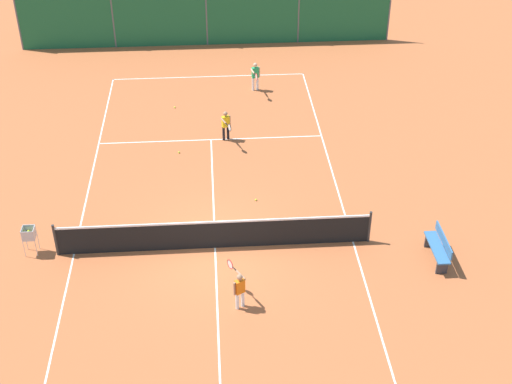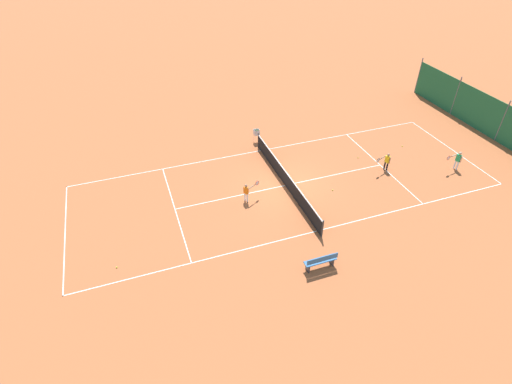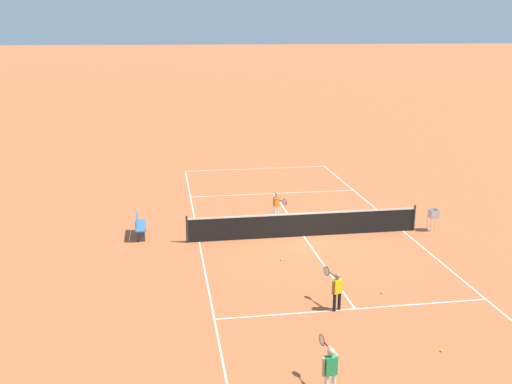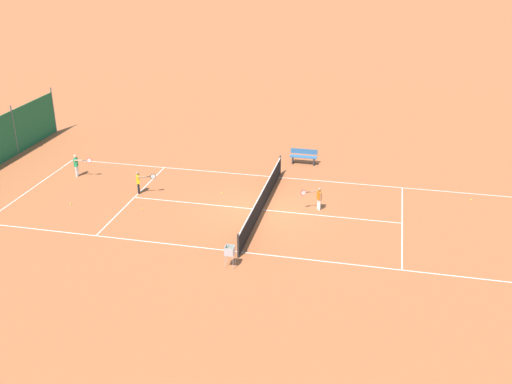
{
  "view_description": "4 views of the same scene",
  "coord_description": "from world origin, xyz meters",
  "px_view_note": "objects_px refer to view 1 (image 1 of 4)",
  "views": [
    {
      "loc": [
        0.04,
        -16.49,
        13.05
      ],
      "look_at": [
        1.34,
        1.83,
        0.68
      ],
      "focal_mm": 50.0,
      "sensor_mm": 36.0,
      "label": 1
    },
    {
      "loc": [
        16.93,
        -7.85,
        13.63
      ],
      "look_at": [
        1.01,
        -2.16,
        0.8
      ],
      "focal_mm": 28.0,
      "sensor_mm": 36.0,
      "label": 2
    },
    {
      "loc": [
        5.34,
        21.63,
        7.86
      ],
      "look_at": [
        1.54,
        -2.22,
        1.27
      ],
      "focal_mm": 42.0,
      "sensor_mm": 36.0,
      "label": 3
    },
    {
      "loc": [
        -24.71,
        -5.27,
        12.04
      ],
      "look_at": [
        0.01,
        0.3,
        0.88
      ],
      "focal_mm": 42.0,
      "sensor_mm": 36.0,
      "label": 4
    }
  ],
  "objects_px": {
    "player_near_service": "(226,124)",
    "ball_hopper": "(29,235)",
    "tennis_net": "(215,234)",
    "courtside_bench": "(439,247)",
    "tennis_ball_by_net_right": "(256,200)",
    "player_near_baseline": "(239,287)",
    "tennis_ball_by_net_left": "(175,107)",
    "tennis_ball_alley_left": "(179,152)",
    "player_far_baseline": "(255,75)"
  },
  "relations": [
    {
      "from": "player_near_service",
      "to": "ball_hopper",
      "type": "height_order",
      "value": "player_near_service"
    },
    {
      "from": "tennis_net",
      "to": "ball_hopper",
      "type": "bearing_deg",
      "value": 178.48
    },
    {
      "from": "ball_hopper",
      "to": "courtside_bench",
      "type": "height_order",
      "value": "ball_hopper"
    },
    {
      "from": "tennis_net",
      "to": "tennis_ball_by_net_right",
      "type": "relative_size",
      "value": 139.09
    },
    {
      "from": "courtside_bench",
      "to": "player_near_baseline",
      "type": "bearing_deg",
      "value": -165.14
    },
    {
      "from": "player_near_baseline",
      "to": "tennis_ball_by_net_left",
      "type": "distance_m",
      "value": 11.75
    },
    {
      "from": "tennis_ball_alley_left",
      "to": "player_near_service",
      "type": "bearing_deg",
      "value": 25.41
    },
    {
      "from": "tennis_ball_by_net_right",
      "to": "ball_hopper",
      "type": "height_order",
      "value": "ball_hopper"
    },
    {
      "from": "player_near_service",
      "to": "tennis_ball_by_net_left",
      "type": "height_order",
      "value": "player_near_service"
    },
    {
      "from": "tennis_ball_by_net_left",
      "to": "courtside_bench",
      "type": "xyz_separation_m",
      "value": [
        7.74,
        -10.04,
        0.42
      ]
    },
    {
      "from": "tennis_ball_by_net_right",
      "to": "tennis_net",
      "type": "bearing_deg",
      "value": -120.28
    },
    {
      "from": "player_near_service",
      "to": "player_near_baseline",
      "type": "bearing_deg",
      "value": -89.84
    },
    {
      "from": "tennis_ball_alley_left",
      "to": "tennis_ball_by_net_left",
      "type": "bearing_deg",
      "value": 93.82
    },
    {
      "from": "courtside_bench",
      "to": "tennis_net",
      "type": "bearing_deg",
      "value": 171.08
    },
    {
      "from": "player_near_service",
      "to": "courtside_bench",
      "type": "xyz_separation_m",
      "value": [
        5.78,
        -7.33,
        -0.22
      ]
    },
    {
      "from": "player_far_baseline",
      "to": "player_near_service",
      "type": "height_order",
      "value": "player_far_baseline"
    },
    {
      "from": "player_near_service",
      "to": "ball_hopper",
      "type": "xyz_separation_m",
      "value": [
        -5.85,
        -6.19,
        -0.01
      ]
    },
    {
      "from": "tennis_ball_by_net_left",
      "to": "tennis_net",
      "type": "bearing_deg",
      "value": -81.22
    },
    {
      "from": "ball_hopper",
      "to": "courtside_bench",
      "type": "bearing_deg",
      "value": -5.58
    },
    {
      "from": "tennis_ball_by_net_left",
      "to": "tennis_ball_by_net_right",
      "type": "height_order",
      "value": "same"
    },
    {
      "from": "ball_hopper",
      "to": "courtside_bench",
      "type": "xyz_separation_m",
      "value": [
        11.64,
        -1.14,
        -0.21
      ]
    },
    {
      "from": "player_near_service",
      "to": "tennis_ball_alley_left",
      "type": "xyz_separation_m",
      "value": [
        -1.72,
        -0.82,
        -0.64
      ]
    },
    {
      "from": "ball_hopper",
      "to": "player_near_baseline",
      "type": "bearing_deg",
      "value": -24.38
    },
    {
      "from": "player_near_baseline",
      "to": "courtside_bench",
      "type": "relative_size",
      "value": 0.74
    },
    {
      "from": "tennis_ball_by_net_left",
      "to": "tennis_ball_by_net_right",
      "type": "distance_m",
      "value": 7.25
    },
    {
      "from": "player_far_baseline",
      "to": "tennis_ball_by_net_left",
      "type": "height_order",
      "value": "player_far_baseline"
    },
    {
      "from": "player_near_service",
      "to": "tennis_ball_by_net_left",
      "type": "xyz_separation_m",
      "value": [
        -1.96,
        2.71,
        -0.64
      ]
    },
    {
      "from": "ball_hopper",
      "to": "courtside_bench",
      "type": "relative_size",
      "value": 0.59
    },
    {
      "from": "player_near_service",
      "to": "player_far_baseline",
      "type": "bearing_deg",
      "value": 71.61
    },
    {
      "from": "tennis_net",
      "to": "player_near_baseline",
      "type": "xyz_separation_m",
      "value": [
        0.58,
        -2.52,
        0.16
      ]
    },
    {
      "from": "player_far_baseline",
      "to": "tennis_net",
      "type": "bearing_deg",
      "value": -100.43
    },
    {
      "from": "tennis_ball_by_net_left",
      "to": "ball_hopper",
      "type": "xyz_separation_m",
      "value": [
        -3.9,
        -8.9,
        0.63
      ]
    },
    {
      "from": "tennis_ball_by_net_left",
      "to": "courtside_bench",
      "type": "distance_m",
      "value": 12.68
    },
    {
      "from": "tennis_net",
      "to": "ball_hopper",
      "type": "xyz_separation_m",
      "value": [
        -5.29,
        0.14,
        0.16
      ]
    },
    {
      "from": "tennis_net",
      "to": "tennis_ball_by_net_left",
      "type": "xyz_separation_m",
      "value": [
        -1.4,
        9.04,
        -0.47
      ]
    },
    {
      "from": "tennis_net",
      "to": "tennis_ball_by_net_right",
      "type": "xyz_separation_m",
      "value": [
        1.37,
        2.35,
        -0.47
      ]
    },
    {
      "from": "tennis_ball_by_net_left",
      "to": "tennis_ball_by_net_right",
      "type": "relative_size",
      "value": 1.0
    },
    {
      "from": "player_near_service",
      "to": "courtside_bench",
      "type": "bearing_deg",
      "value": -51.71
    },
    {
      "from": "tennis_ball_by_net_left",
      "to": "ball_hopper",
      "type": "bearing_deg",
      "value": -113.65
    },
    {
      "from": "tennis_ball_by_net_left",
      "to": "courtside_bench",
      "type": "relative_size",
      "value": 0.04
    },
    {
      "from": "player_near_baseline",
      "to": "tennis_net",
      "type": "bearing_deg",
      "value": 103.04
    },
    {
      "from": "player_near_service",
      "to": "player_near_baseline",
      "type": "distance_m",
      "value": 8.85
    },
    {
      "from": "player_near_service",
      "to": "ball_hopper",
      "type": "relative_size",
      "value": 1.29
    },
    {
      "from": "player_near_baseline",
      "to": "tennis_ball_by_net_right",
      "type": "xyz_separation_m",
      "value": [
        0.79,
        4.87,
        -0.62
      ]
    },
    {
      "from": "tennis_net",
      "to": "player_near_service",
      "type": "distance_m",
      "value": 6.36
    },
    {
      "from": "tennis_ball_by_net_right",
      "to": "player_near_baseline",
      "type": "bearing_deg",
      "value": -99.16
    },
    {
      "from": "player_far_baseline",
      "to": "courtside_bench",
      "type": "bearing_deg",
      "value": -68.77
    },
    {
      "from": "player_far_baseline",
      "to": "courtside_bench",
      "type": "height_order",
      "value": "player_far_baseline"
    },
    {
      "from": "tennis_net",
      "to": "tennis_ball_by_net_left",
      "type": "height_order",
      "value": "tennis_net"
    },
    {
      "from": "tennis_ball_by_net_left",
      "to": "player_far_baseline",
      "type": "bearing_deg",
      "value": 22.39
    }
  ]
}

